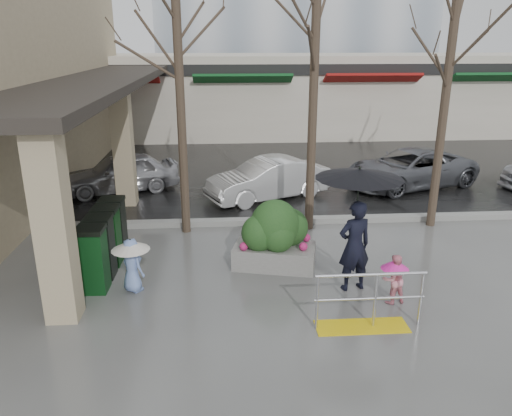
{
  "coord_description": "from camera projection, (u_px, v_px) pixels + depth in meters",
  "views": [
    {
      "loc": [
        -1.06,
        -8.57,
        4.72
      ],
      "look_at": [
        -0.34,
        1.51,
        1.3
      ],
      "focal_mm": 35.0,
      "sensor_mm": 36.0,
      "label": 1
    }
  ],
  "objects": [
    {
      "name": "ground",
      "position": [
        279.0,
        296.0,
        9.68
      ],
      "size": [
        120.0,
        120.0,
        0.0
      ],
      "primitive_type": "plane",
      "color": "#51514F",
      "rests_on": "ground"
    },
    {
      "name": "street_asphalt",
      "position": [
        238.0,
        121.0,
        30.46
      ],
      "size": [
        120.0,
        36.0,
        0.01
      ],
      "primitive_type": "cube",
      "color": "black",
      "rests_on": "ground"
    },
    {
      "name": "curb",
      "position": [
        262.0,
        221.0,
        13.43
      ],
      "size": [
        120.0,
        0.3,
        0.15
      ],
      "primitive_type": "cube",
      "color": "gray",
      "rests_on": "ground"
    },
    {
      "name": "canopy_slab",
      "position": [
        101.0,
        76.0,
        15.75
      ],
      "size": [
        2.8,
        18.0,
        0.25
      ],
      "primitive_type": "cube",
      "color": "#2D2823",
      "rests_on": "pillar_front"
    },
    {
      "name": "pillar_front",
      "position": [
        54.0,
        226.0,
        8.38
      ],
      "size": [
        0.55,
        0.55,
        3.5
      ],
      "primitive_type": "cube",
      "color": "tan",
      "rests_on": "ground"
    },
    {
      "name": "pillar_back",
      "position": [
        123.0,
        147.0,
        14.52
      ],
      "size": [
        0.55,
        0.55,
        3.5
      ],
      "primitive_type": "cube",
      "color": "tan",
      "rests_on": "ground"
    },
    {
      "name": "storefront_row",
      "position": [
        278.0,
        94.0,
        26.14
      ],
      "size": [
        34.0,
        6.74,
        4.0
      ],
      "color": "beige",
      "rests_on": "ground"
    },
    {
      "name": "handrail",
      "position": [
        366.0,
        308.0,
        8.51
      ],
      "size": [
        1.9,
        0.5,
        1.03
      ],
      "color": "yellow",
      "rests_on": "ground"
    },
    {
      "name": "tree_west",
      "position": [
        177.0,
        23.0,
        11.31
      ],
      "size": [
        3.2,
        3.2,
        6.8
      ],
      "color": "#382B21",
      "rests_on": "ground"
    },
    {
      "name": "tree_midwest",
      "position": [
        316.0,
        16.0,
        11.48
      ],
      "size": [
        3.2,
        3.2,
        7.0
      ],
      "color": "#382B21",
      "rests_on": "ground"
    },
    {
      "name": "tree_mideast",
      "position": [
        453.0,
        33.0,
        11.82
      ],
      "size": [
        3.2,
        3.2,
        6.5
      ],
      "color": "#382B21",
      "rests_on": "ground"
    },
    {
      "name": "woman",
      "position": [
        357.0,
        213.0,
        9.46
      ],
      "size": [
        1.64,
        1.64,
        2.5
      ],
      "rotation": [
        0.0,
        0.0,
        3.38
      ],
      "color": "black",
      "rests_on": "ground"
    },
    {
      "name": "child_pink",
      "position": [
        394.0,
        276.0,
        9.27
      ],
      "size": [
        0.54,
        0.52,
        0.97
      ],
      "rotation": [
        0.0,
        0.0,
        3.37
      ],
      "color": "pink",
      "rests_on": "ground"
    },
    {
      "name": "child_blue",
      "position": [
        132.0,
        259.0,
        9.67
      ],
      "size": [
        0.74,
        0.74,
        1.1
      ],
      "rotation": [
        0.0,
        0.0,
        2.4
      ],
      "color": "#7A97D9",
      "rests_on": "ground"
    },
    {
      "name": "planter",
      "position": [
        275.0,
        235.0,
        10.72
      ],
      "size": [
        1.9,
        1.26,
        1.52
      ],
      "rotation": [
        0.0,
        0.0,
        -0.24
      ],
      "color": "slate",
      "rests_on": "ground"
    },
    {
      "name": "news_boxes",
      "position": [
        104.0,
        241.0,
        10.56
      ],
      "size": [
        0.59,
        2.39,
        1.33
      ],
      "rotation": [
        0.0,
        0.0,
        -0.02
      ],
      "color": "#0D3D16",
      "rests_on": "ground"
    },
    {
      "name": "car_a",
      "position": [
        120.0,
        173.0,
        16.13
      ],
      "size": [
        3.98,
        2.62,
        1.26
      ],
      "primitive_type": "imported",
      "rotation": [
        0.0,
        0.0,
        -1.24
      ],
      "color": "#AEAEB3",
      "rests_on": "ground"
    },
    {
      "name": "car_b",
      "position": [
        268.0,
        179.0,
        15.4
      ],
      "size": [
        4.03,
        2.79,
        1.26
      ],
      "primitive_type": "imported",
      "rotation": [
        0.0,
        0.0,
        -1.15
      ],
      "color": "white",
      "rests_on": "ground"
    },
    {
      "name": "car_c",
      "position": [
        410.0,
        168.0,
        16.69
      ],
      "size": [
        4.97,
        3.49,
        1.26
      ],
      "primitive_type": "imported",
      "rotation": [
        0.0,
        0.0,
        -1.23
      ],
      "color": "slate",
      "rests_on": "ground"
    }
  ]
}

